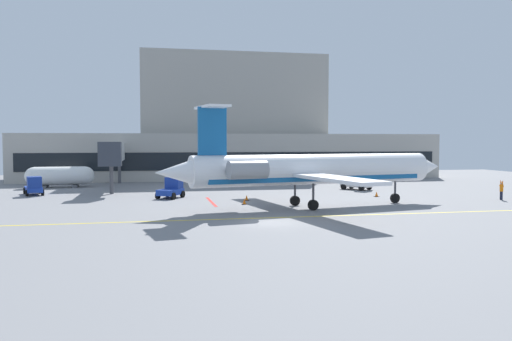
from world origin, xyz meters
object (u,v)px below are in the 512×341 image
Objects in this scene: pushback_tractor at (172,189)px; belt_loader at (359,182)px; fuel_tank at (60,176)px; regional_jet at (310,170)px; baggage_tug at (34,187)px; marshaller at (501,190)px.

belt_loader is at bearing 11.29° from pushback_tractor.
belt_loader is at bearing -16.25° from fuel_tank.
pushback_tractor is (-11.71, 10.38, -2.41)m from regional_jet.
regional_jet is 3.35× the size of fuel_tank.
baggage_tug is at bearing 178.04° from belt_loader.
baggage_tug is (-26.38, 16.18, -2.43)m from regional_jet.
pushback_tractor is 0.88× the size of belt_loader.
regional_jet is 14.44× the size of marshaller.
regional_jet is at bearing -45.32° from fuel_tank.
belt_loader is (10.96, 14.91, -2.38)m from regional_jet.
regional_jet reaches higher than baggage_tug.
belt_loader is at bearing 53.67° from regional_jet.
regional_jet is 15.84m from pushback_tractor.
marshaller is (47.08, -14.25, 0.05)m from baggage_tug.
pushback_tractor is 1.78× the size of marshaller.
baggage_tug is at bearing 158.42° from pushback_tractor.
marshaller is (20.70, 1.93, -2.38)m from regional_jet.
pushback_tractor is 23.12m from belt_loader.
marshaller is at bearing -53.10° from belt_loader.
baggage_tug is 37.36m from belt_loader.
regional_jet reaches higher than pushback_tractor.
pushback_tractor is (14.66, -5.80, 0.02)m from baggage_tug.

